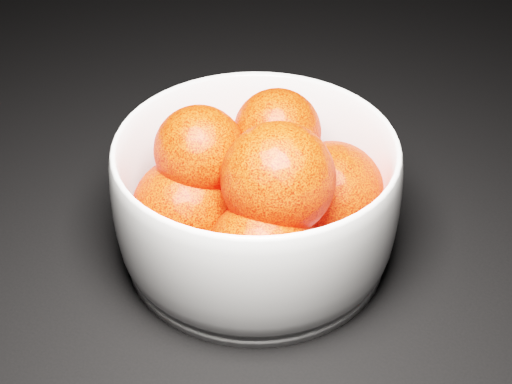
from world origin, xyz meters
The scene contains 2 objects.
bowl centered at (-0.25, -0.06, 0.06)m, with size 0.23×0.23×0.11m.
orange_pile centered at (-0.24, -0.06, 0.07)m, with size 0.17×0.17×0.13m.
Camera 1 is at (0.02, -0.42, 0.42)m, focal length 50.00 mm.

